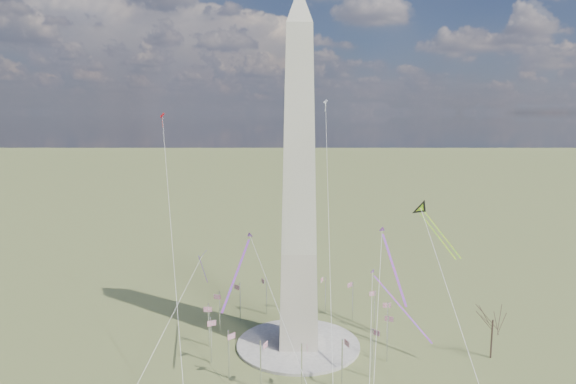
{
  "coord_description": "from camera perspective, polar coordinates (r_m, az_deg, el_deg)",
  "views": [
    {
      "loc": [
        -4.6,
        -141.41,
        67.44
      ],
      "look_at": [
        -2.98,
        0.0,
        45.59
      ],
      "focal_mm": 32.0,
      "sensor_mm": 36.0,
      "label": 1
    }
  ],
  "objects": [
    {
      "name": "plaza",
      "position": [
        156.56,
        1.14,
        -16.57
      ],
      "size": [
        36.0,
        36.0,
        0.8
      ],
      "primitive_type": "cylinder",
      "color": "beige",
      "rests_on": "ground"
    },
    {
      "name": "flagpole_ring",
      "position": [
        153.74,
        1.15,
        -14.26
      ],
      "size": [
        54.4,
        54.4,
        13.0
      ],
      "color": "silver",
      "rests_on": "ground"
    },
    {
      "name": "kite_streamer_right",
      "position": [
        156.24,
        11.44,
        -11.19
      ],
      "size": [
        15.02,
        19.25,
        15.87
      ],
      "rotation": [
        0.0,
        0.0,
        3.79
      ],
      "color": "#E62452",
      "rests_on": "ground"
    },
    {
      "name": "washington_monument",
      "position": [
        142.82,
        1.2,
        0.94
      ],
      "size": [
        15.56,
        15.56,
        100.0
      ],
      "color": "beige",
      "rests_on": "plaza"
    },
    {
      "name": "kite_small_white",
      "position": [
        191.28,
        4.19,
        9.87
      ],
      "size": [
        1.71,
        1.49,
        4.44
      ],
      "rotation": [
        0.0,
        0.0,
        3.2
      ],
      "color": "white",
      "rests_on": "ground"
    },
    {
      "name": "kite_delta_black",
      "position": [
        158.02,
        14.79,
        -2.13
      ],
      "size": [
        11.8,
        17.41,
        14.54
      ],
      "rotation": [
        0.0,
        0.0,
        3.62
      ],
      "color": "black",
      "rests_on": "ground"
    },
    {
      "name": "kite_streamer_left",
      "position": [
        138.44,
        11.24,
        -6.87
      ],
      "size": [
        3.39,
        21.92,
        15.05
      ],
      "rotation": [
        0.0,
        0.0,
        3.24
      ],
      "color": "#E62452",
      "rests_on": "ground"
    },
    {
      "name": "ground",
      "position": [
        156.73,
        1.14,
        -16.7
      ],
      "size": [
        2000.0,
        2000.0,
        0.0
      ],
      "primitive_type": "plane",
      "color": "brown",
      "rests_on": "ground"
    },
    {
      "name": "tree_near",
      "position": [
        155.67,
        21.82,
        -12.8
      ],
      "size": [
        9.48,
        9.48,
        16.6
      ],
      "color": "#46312A",
      "rests_on": "ground"
    },
    {
      "name": "kite_small_red",
      "position": [
        183.82,
        -13.8,
        8.15
      ],
      "size": [
        1.99,
        1.73,
        5.12
      ],
      "rotation": [
        0.0,
        0.0,
        3.22
      ],
      "color": "red",
      "rests_on": "ground"
    },
    {
      "name": "kite_streamer_mid",
      "position": [
        138.7,
        -5.25,
        -7.6
      ],
      "size": [
        7.08,
        21.92,
        15.35
      ],
      "rotation": [
        0.0,
        0.0,
        2.88
      ],
      "color": "#E62452",
      "rests_on": "ground"
    },
    {
      "name": "kite_diamond_purple",
      "position": [
        156.74,
        -9.45,
        -7.27
      ],
      "size": [
        2.37,
        3.5,
        10.37
      ],
      "rotation": [
        0.0,
        0.0,
        2.46
      ],
      "color": "#391C82",
      "rests_on": "ground"
    }
  ]
}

